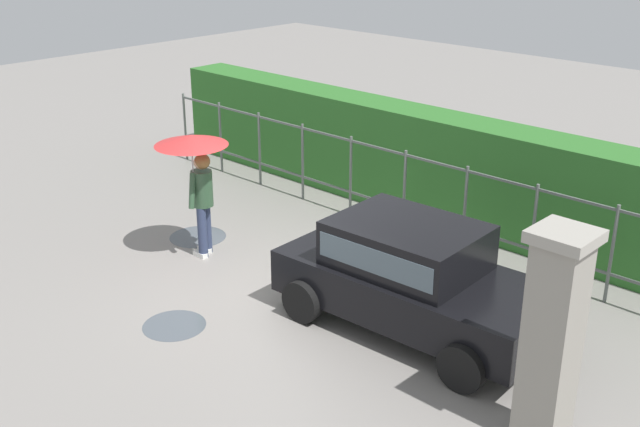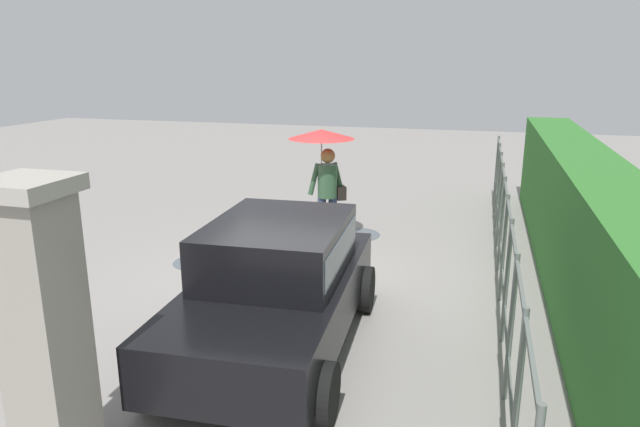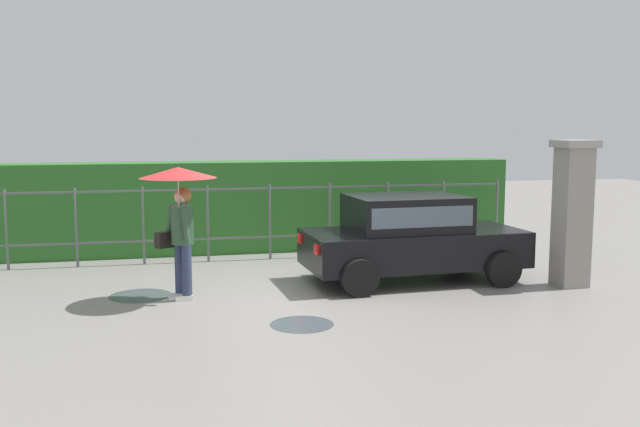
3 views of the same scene
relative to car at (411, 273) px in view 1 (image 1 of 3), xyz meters
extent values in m
plane|color=gray|center=(-1.85, -0.49, -0.80)|extent=(40.00, 40.00, 0.00)
cube|color=black|center=(0.06, 0.00, -0.22)|extent=(3.78, 1.83, 0.60)
cube|color=black|center=(-0.09, 0.00, 0.38)|extent=(1.97, 1.54, 0.60)
cube|color=#4C5B66|center=(-0.09, 0.00, 0.40)|extent=(1.82, 1.55, 0.33)
cylinder|color=black|center=(1.26, 0.91, -0.50)|extent=(0.61, 0.21, 0.60)
cylinder|color=black|center=(1.35, -0.77, -0.50)|extent=(0.61, 0.21, 0.60)
cylinder|color=black|center=(-1.23, 0.78, -0.50)|extent=(0.61, 0.21, 0.60)
cylinder|color=black|center=(-1.15, -0.90, -0.50)|extent=(0.61, 0.21, 0.60)
cube|color=red|center=(-1.83, 0.46, -0.07)|extent=(0.07, 0.20, 0.16)
cube|color=red|center=(-1.77, -0.64, -0.07)|extent=(0.07, 0.20, 0.16)
cylinder|color=#2D3856|center=(-3.78, -0.53, -0.37)|extent=(0.15, 0.15, 0.86)
cylinder|color=#2D3856|center=(-3.88, -0.35, -0.37)|extent=(0.15, 0.15, 0.86)
cube|color=white|center=(-3.83, -0.56, -0.76)|extent=(0.26, 0.10, 0.08)
cube|color=white|center=(-3.93, -0.38, -0.76)|extent=(0.26, 0.10, 0.08)
cylinder|color=#2D4C33|center=(-3.83, -0.44, 0.35)|extent=(0.34, 0.34, 0.58)
sphere|color=#DBAD89|center=(-3.83, -0.44, 0.78)|extent=(0.22, 0.22, 0.22)
sphere|color=olive|center=(-3.80, -0.42, 0.80)|extent=(0.25, 0.25, 0.25)
cylinder|color=#2D4C33|center=(-3.78, -0.67, 0.37)|extent=(0.19, 0.24, 0.56)
cylinder|color=#2D4C33|center=(-4.01, -0.29, 0.37)|extent=(0.19, 0.24, 0.56)
cylinder|color=#B2B2B7|center=(-3.87, -0.56, 0.69)|extent=(0.02, 0.02, 0.77)
cone|color=red|center=(-3.87, -0.56, 1.16)|extent=(1.15, 1.15, 0.16)
cube|color=black|center=(-4.06, -0.28, 0.11)|extent=(0.37, 0.31, 0.24)
cube|color=gray|center=(2.47, -0.93, 0.35)|extent=(0.48, 0.48, 2.30)
cube|color=#9E998E|center=(2.47, -0.93, 1.56)|extent=(0.60, 0.60, 0.12)
cylinder|color=#59605B|center=(-8.17, 2.49, -0.05)|extent=(0.05, 0.05, 1.50)
cylinder|color=#59605B|center=(-6.94, 2.49, -0.05)|extent=(0.05, 0.05, 1.50)
cylinder|color=#59605B|center=(-5.72, 2.49, -0.05)|extent=(0.05, 0.05, 1.50)
cylinder|color=#59605B|center=(-4.50, 2.49, -0.05)|extent=(0.05, 0.05, 1.50)
cylinder|color=#59605B|center=(-3.27, 2.49, -0.05)|extent=(0.05, 0.05, 1.50)
cylinder|color=#59605B|center=(-2.05, 2.49, -0.05)|extent=(0.05, 0.05, 1.50)
cylinder|color=#59605B|center=(-0.82, 2.49, -0.05)|extent=(0.05, 0.05, 1.50)
cylinder|color=#59605B|center=(0.40, 2.49, -0.05)|extent=(0.05, 0.05, 1.50)
cylinder|color=#59605B|center=(1.63, 2.49, -0.05)|extent=(0.05, 0.05, 1.50)
cube|color=#59605B|center=(-2.66, 2.49, 0.62)|extent=(11.02, 0.03, 0.04)
cube|color=#59605B|center=(-2.66, 2.49, -0.35)|extent=(11.02, 0.03, 0.04)
cube|color=#2D6B28|center=(-2.66, 3.55, 0.15)|extent=(12.02, 0.90, 1.90)
cylinder|color=#4C545B|center=(-2.32, -2.19, -0.80)|extent=(0.86, 0.86, 0.00)
cylinder|color=#4C545B|center=(-4.50, -0.08, -0.80)|extent=(0.97, 0.97, 0.00)
camera|label=1|loc=(5.46, -7.49, 4.51)|focal=43.42mm
camera|label=2|loc=(5.64, 2.09, 2.41)|focal=32.14mm
camera|label=3|loc=(-4.06, -11.13, 1.86)|focal=39.15mm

